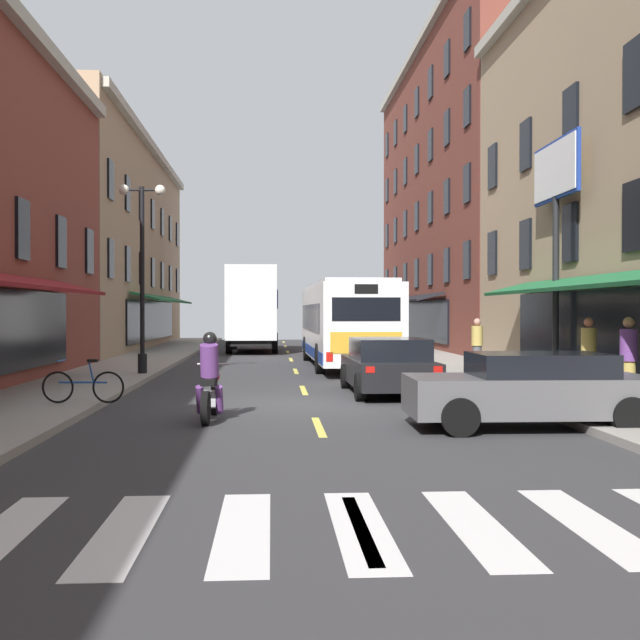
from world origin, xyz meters
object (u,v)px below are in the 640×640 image
Objects in this scene: box_truck at (253,309)px; sedan_mid at (532,389)px; pedestrian_near at (477,343)px; motorcycle_rider at (210,383)px; pedestrian_mid at (589,353)px; street_lamp_twin at (142,269)px; bicycle_near at (83,386)px; pedestrian_far at (629,358)px; billboard_sign at (556,195)px; sedan_far at (388,366)px; sedan_near at (252,334)px; transit_bus at (345,323)px.

box_truck reaches higher than sedan_mid.
sedan_mid is 11.40m from pedestrian_near.
motorcycle_rider is 1.18× the size of pedestrian_mid.
street_lamp_twin is (-2.81, 9.72, 2.63)m from motorcycle_rider.
street_lamp_twin is at bearing 90.50° from bicycle_near.
bicycle_near is 11.37m from pedestrian_far.
billboard_sign is 3.95× the size of pedestrian_near.
motorcycle_rider is at bearing -143.77° from billboard_sign.
pedestrian_far is 0.31× the size of street_lamp_twin.
street_lamp_twin is at bearing 106.15° from motorcycle_rider.
street_lamp_twin reaches higher than pedestrian_far.
sedan_mid is 5.84m from pedestrian_mid.
sedan_far is 0.77× the size of street_lamp_twin.
pedestrian_mid reaches higher than sedan_near.
box_truck reaches higher than sedan_far.
sedan_far is 5.62m from pedestrian_far.
box_truck is at bearing 101.69° from sedan_mid.
pedestrian_mid is at bearing -95.68° from billboard_sign.
box_truck is (-8.79, 18.25, -3.13)m from billboard_sign.
sedan_far is at bearing 63.67° from pedestrian_near.
street_lamp_twin is (-2.77, -24.13, 2.67)m from sedan_near.
motorcycle_rider is (-0.24, -24.87, -1.45)m from box_truck.
box_truck is 4.34× the size of pedestrian_near.
sedan_far is (4.06, -29.40, 0.03)m from sedan_near.
box_truck is 20.82m from sedan_far.
sedan_far is at bearing -79.53° from box_truck.
bicycle_near is at bearing -118.00° from transit_bus.
pedestrian_near is at bearing -48.78° from transit_bus.
street_lamp_twin is at bearing 8.45° from pedestrian_near.
sedan_near is 2.82× the size of bicycle_near.
sedan_far reaches higher than sedan_near.
street_lamp_twin reaches higher than pedestrian_near.
box_truck is 23.37m from bicycle_near.
sedan_far is at bearing -156.54° from billboard_sign.
pedestrian_far is 14.42m from street_lamp_twin.
sedan_near is 0.83× the size of street_lamp_twin.
billboard_sign is 29.07m from sedan_near.
sedan_near is at bearing 97.86° from sedan_far.
bicycle_near is 0.96× the size of pedestrian_far.
pedestrian_far reaches higher than motorcycle_rider.
sedan_mid is 2.49× the size of bicycle_near.
pedestrian_near is at bearing 0.72° from street_lamp_twin.
transit_bus is 6.82× the size of pedestrian_near.
sedan_near is at bearing 108.42° from billboard_sign.
transit_bus reaches higher than sedan_far.
street_lamp_twin is (-3.06, -15.15, 1.18)m from box_truck.
billboard_sign is 5.22m from pedestrian_mid.
sedan_near is 1.13× the size of sedan_mid.
box_truck is 16.80m from pedestrian_near.
sedan_far reaches higher than sedan_mid.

